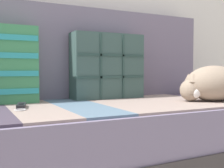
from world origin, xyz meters
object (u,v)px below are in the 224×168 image
(sleeping_cat, at_px, (211,84))
(game_remote_near, at_px, (21,106))
(throw_pillow_quilted, at_px, (107,66))
(couch, at_px, (98,137))

(sleeping_cat, xyz_separation_m, game_remote_near, (-0.96, 0.18, -0.08))
(throw_pillow_quilted, relative_size, game_remote_near, 2.31)
(sleeping_cat, bearing_deg, couch, 162.01)
(couch, relative_size, sleeping_cat, 4.96)
(throw_pillow_quilted, distance_m, sleeping_cat, 0.59)
(couch, height_order, game_remote_near, game_remote_near)
(sleeping_cat, distance_m, game_remote_near, 0.98)
(throw_pillow_quilted, distance_m, game_remote_near, 0.60)
(couch, distance_m, throw_pillow_quilted, 0.45)
(couch, distance_m, game_remote_near, 0.42)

